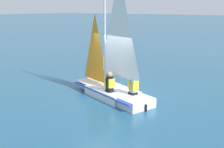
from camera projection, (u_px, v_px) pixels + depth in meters
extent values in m
plane|color=#235675|center=(112.00, 97.00, 11.45)|extent=(260.00, 260.00, 0.00)
cube|color=silver|center=(112.00, 93.00, 11.41)|extent=(1.93, 2.45, 0.36)
cube|color=silver|center=(92.00, 85.00, 12.60)|extent=(0.97, 1.08, 0.36)
cube|color=silver|center=(137.00, 103.00, 10.21)|extent=(1.34, 1.20, 0.36)
cube|color=blue|center=(112.00, 90.00, 11.38)|extent=(2.47, 4.04, 0.05)
cube|color=silver|center=(98.00, 82.00, 12.20)|extent=(1.70, 2.05, 0.04)
cylinder|color=#B7B7BC|center=(105.00, 31.00, 11.22)|extent=(0.08, 0.08, 4.59)
cylinder|color=#B7B7BC|center=(119.00, 76.00, 10.88)|extent=(0.65, 1.78, 0.07)
pyramid|color=white|center=(119.00, 25.00, 10.43)|extent=(0.60, 1.68, 3.82)
pyramid|color=orange|center=(95.00, 47.00, 11.96)|extent=(0.46, 1.26, 2.90)
cube|color=black|center=(146.00, 108.00, 9.83)|extent=(0.05, 0.09, 0.25)
cube|color=black|center=(110.00, 95.00, 10.95)|extent=(0.32, 0.34, 0.45)
cylinder|color=black|center=(110.00, 83.00, 10.84)|extent=(0.38, 0.38, 0.50)
cube|color=yellow|center=(110.00, 83.00, 10.83)|extent=(0.35, 0.40, 0.35)
sphere|color=#A87A56|center=(110.00, 74.00, 10.76)|extent=(0.22, 0.22, 0.22)
cube|color=black|center=(133.00, 98.00, 10.64)|extent=(0.32, 0.34, 0.45)
cylinder|color=gray|center=(133.00, 85.00, 10.53)|extent=(0.38, 0.38, 0.50)
cube|color=yellow|center=(133.00, 85.00, 10.52)|extent=(0.35, 0.40, 0.35)
sphere|color=brown|center=(133.00, 76.00, 10.45)|extent=(0.22, 0.22, 0.22)
cylinder|color=red|center=(133.00, 74.00, 10.43)|extent=(0.26, 0.26, 0.06)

